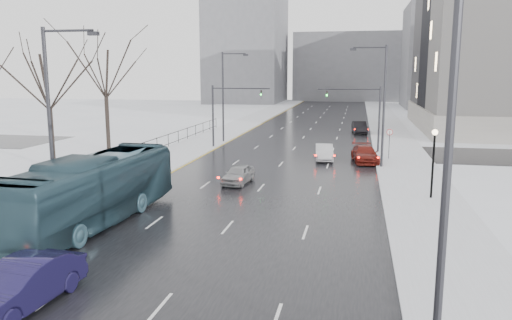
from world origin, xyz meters
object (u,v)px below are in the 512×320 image
Objects in this scene: sedan_right_near at (324,152)px; streetlight_r_near at (436,174)px; sedan_center_near at (238,174)px; mast_signal_right at (368,111)px; lamppost_r_mid at (434,154)px; tree_park_d at (54,170)px; streetlight_l_far at (225,92)px; sedan_right_far at (365,154)px; streetlight_r_mid at (381,100)px; mast_signal_left at (223,109)px; streetlight_l_near at (54,119)px; tree_park_e at (109,151)px; bus at (93,190)px; no_uturn_sign at (390,135)px; sedan_left_near at (22,285)px; sedan_right_distant at (359,127)px.

streetlight_r_near is at bearing -87.49° from sedan_right_near.
mast_signal_right is at bearing 65.66° from sedan_center_near.
sedan_right_near is at bearing 120.47° from lamppost_r_mid.
tree_park_d is 21.17m from streetlight_l_far.
streetlight_r_near is at bearing -95.87° from sedan_right_far.
streetlight_r_mid reaches higher than lamppost_r_mid.
streetlight_l_far reaches higher than tree_park_d.
mast_signal_right is at bearing 0.00° from mast_signal_left.
streetlight_l_near is 2.34× the size of lamppost_r_mid.
tree_park_e reaches higher than mast_signal_right.
streetlight_l_near is 1.00× the size of streetlight_l_far.
tree_park_d is 29.05m from mast_signal_right.
tree_park_d reaches higher than bus.
streetlight_r_mid reaches higher than no_uturn_sign.
streetlight_l_near reaches higher than sedan_left_near.
sedan_right_distant reaches higher than sedan_right_near.
mast_signal_right is 1.66× the size of sedan_center_near.
streetlight_l_far is at bearing 131.06° from lamppost_r_mid.
tree_park_d is 10.01m from tree_park_e.
mast_signal_right and mast_signal_left have the same top height.
streetlight_l_far is at bearing 140.15° from sedan_right_far.
mast_signal_right reaches higher than tree_park_d.
mast_signal_left is at bearing 135.52° from lamppost_r_mid.
no_uturn_sign is at bearing 57.65° from bus.
sedan_center_near is (5.49, -16.00, -3.40)m from mast_signal_left.
streetlight_r_mid is 25.82m from streetlight_l_near.
streetlight_l_near reaches higher than lamppost_r_mid.
no_uturn_sign is at bearing -24.73° from streetlight_l_far.
mast_signal_left is 12.49m from sedan_right_near.
no_uturn_sign is at bearing 6.80° from sedan_right_near.
bus reaches higher than sedan_left_near.
tree_park_e is at bearing 154.38° from lamppost_r_mid.
lamppost_r_mid is at bearing 29.08° from bus.
streetlight_l_far reaches higher than tree_park_e.
tree_park_e reaches higher than lamppost_r_mid.
streetlight_l_far is 29.30m from lamppost_r_mid.
sedan_left_near is 9.53m from bus.
lamppost_r_mid is 0.86× the size of sedan_right_far.
tree_park_d is 2.86× the size of sedan_right_near.
streetlight_r_near reaches higher than no_uturn_sign.
sedan_right_far is (-0.25, -5.54, -3.34)m from mast_signal_right.
sedan_right_far is (14.40, -5.54, -3.34)m from mast_signal_left.
bus is at bearing 109.57° from sedan_left_near.
streetlight_r_mid is 10.73m from lamppost_r_mid.
sedan_right_far is at bearing 107.49° from lamppost_r_mid.
streetlight_l_far is 40.39m from sedan_left_near.
streetlight_l_far is at bearing -148.85° from sedan_right_distant.
lamppost_r_mid is at bearing -7.91° from tree_park_d.
lamppost_r_mid is 13.18m from sedan_center_near.
streetlight_r_near and streetlight_r_mid have the same top height.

